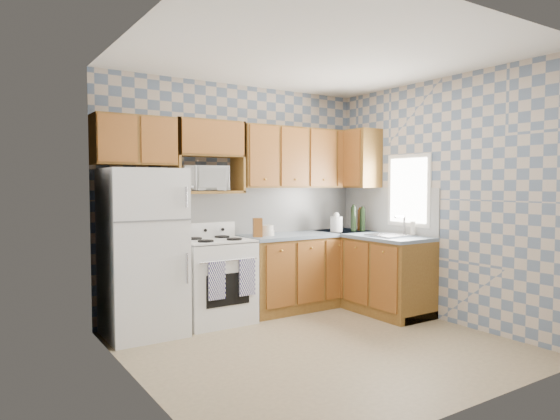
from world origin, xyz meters
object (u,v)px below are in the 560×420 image
object	(u,v)px
stove_body	(215,282)
microwave	(203,178)
refrigerator	(143,252)
electric_kettle	(336,224)

from	to	relation	value
stove_body	microwave	bearing A→B (deg)	110.28
refrigerator	stove_body	size ratio (longest dim) A/B	1.87
refrigerator	electric_kettle	xyz separation A→B (m)	(2.47, -0.05, 0.18)
refrigerator	microwave	size ratio (longest dim) A/B	3.34
stove_body	electric_kettle	bearing A→B (deg)	-2.58
microwave	electric_kettle	bearing A→B (deg)	-2.20
stove_body	electric_kettle	distance (m)	1.76
microwave	electric_kettle	world-z (taller)	microwave
refrigerator	stove_body	world-z (taller)	refrigerator
stove_body	microwave	size ratio (longest dim) A/B	1.79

